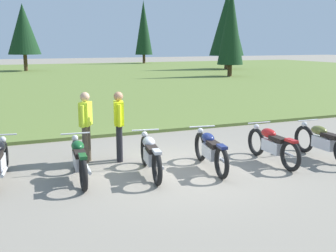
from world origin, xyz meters
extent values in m
plane|color=gray|center=(0.00, 0.00, 0.00)|extent=(140.00, 140.00, 0.00)
cube|color=#5B7033|center=(0.00, 25.85, 0.05)|extent=(80.00, 44.00, 0.10)
cylinder|color=#47331E|center=(18.72, 29.93, 0.75)|extent=(0.36, 0.36, 1.49)
cone|color=#143319|center=(18.72, 29.93, 4.73)|extent=(3.56, 3.56, 6.47)
cylinder|color=#47331E|center=(14.14, 21.53, 0.52)|extent=(0.36, 0.36, 1.05)
cone|color=#143319|center=(14.14, 21.53, 4.10)|extent=(2.08, 2.08, 6.10)
cylinder|color=#47331E|center=(-0.77, 34.82, 0.84)|extent=(0.36, 0.36, 1.69)
cone|color=#143319|center=(-0.77, 34.82, 4.07)|extent=(3.09, 3.09, 4.77)
cylinder|color=#47331E|center=(14.83, 44.67, 0.62)|extent=(0.36, 0.36, 1.25)
cone|color=#143319|center=(14.83, 44.67, 4.71)|extent=(2.28, 2.28, 6.93)
torus|color=black|center=(-3.56, 1.36, 0.35)|extent=(0.21, 0.71, 0.70)
cylinder|color=silver|center=(-3.58, 1.26, 0.86)|extent=(0.62, 0.13, 0.03)
sphere|color=silver|center=(-3.56, 1.38, 0.73)|extent=(0.14, 0.14, 0.14)
cylinder|color=silver|center=(-3.59, 0.35, 0.30)|extent=(0.16, 0.55, 0.07)
torus|color=black|center=(-2.09, 0.90, 0.35)|extent=(0.15, 0.71, 0.70)
torus|color=black|center=(-2.20, -0.50, 0.35)|extent=(0.15, 0.71, 0.70)
cube|color=silver|center=(-2.14, 0.20, 0.40)|extent=(0.25, 0.65, 0.28)
ellipsoid|color=#144C23|center=(-2.13, 0.38, 0.68)|extent=(0.30, 0.50, 0.22)
cube|color=black|center=(-2.16, -0.02, 0.62)|extent=(0.26, 0.50, 0.10)
cube|color=#144C23|center=(-2.20, -0.50, 0.69)|extent=(0.16, 0.33, 0.06)
cylinder|color=silver|center=(-2.10, 0.80, 0.86)|extent=(0.62, 0.08, 0.03)
sphere|color=silver|center=(-2.09, 0.92, 0.73)|extent=(0.14, 0.14, 0.14)
cylinder|color=silver|center=(-2.03, -0.11, 0.30)|extent=(0.11, 0.55, 0.07)
torus|color=black|center=(-0.55, 0.66, 0.35)|extent=(0.21, 0.71, 0.70)
torus|color=black|center=(-0.78, -0.72, 0.35)|extent=(0.21, 0.71, 0.70)
cube|color=silver|center=(-0.67, -0.03, 0.40)|extent=(0.30, 0.66, 0.28)
ellipsoid|color=#B7B7BC|center=(-0.64, 0.15, 0.68)|extent=(0.34, 0.52, 0.22)
cube|color=black|center=(-0.70, -0.25, 0.62)|extent=(0.30, 0.51, 0.10)
cube|color=#B7B7BC|center=(-0.78, -0.72, 0.69)|extent=(0.19, 0.34, 0.06)
cylinder|color=silver|center=(-0.57, 0.56, 0.86)|extent=(0.62, 0.13, 0.03)
sphere|color=silver|center=(-0.55, 0.68, 0.73)|extent=(0.14, 0.14, 0.14)
cylinder|color=silver|center=(-0.58, -0.35, 0.30)|extent=(0.16, 0.55, 0.07)
torus|color=black|center=(0.81, 0.53, 0.35)|extent=(0.20, 0.71, 0.70)
torus|color=black|center=(0.60, -0.86, 0.35)|extent=(0.20, 0.71, 0.70)
cube|color=silver|center=(0.71, -0.17, 0.40)|extent=(0.29, 0.66, 0.28)
ellipsoid|color=navy|center=(0.73, 0.01, 0.68)|extent=(0.33, 0.51, 0.22)
cube|color=black|center=(0.67, -0.38, 0.62)|extent=(0.29, 0.51, 0.10)
cube|color=navy|center=(0.60, -0.86, 0.69)|extent=(0.19, 0.34, 0.06)
cylinder|color=silver|center=(0.80, 0.43, 0.86)|extent=(0.62, 0.13, 0.03)
sphere|color=silver|center=(0.81, 0.55, 0.73)|extent=(0.14, 0.14, 0.14)
cylinder|color=silver|center=(0.80, -0.48, 0.30)|extent=(0.15, 0.55, 0.07)
torus|color=black|center=(2.32, 0.42, 0.35)|extent=(0.13, 0.70, 0.70)
torus|color=black|center=(2.26, -0.98, 0.35)|extent=(0.13, 0.70, 0.70)
cube|color=silver|center=(2.29, -0.28, 0.40)|extent=(0.23, 0.65, 0.28)
ellipsoid|color=#AD1919|center=(2.30, -0.10, 0.68)|extent=(0.28, 0.49, 0.22)
cube|color=black|center=(2.28, -0.50, 0.62)|extent=(0.24, 0.49, 0.10)
cube|color=#AD1919|center=(2.26, -0.98, 0.69)|extent=(0.15, 0.33, 0.06)
cylinder|color=silver|center=(2.32, 0.32, 0.86)|extent=(0.62, 0.06, 0.03)
sphere|color=silver|center=(2.32, 0.44, 0.73)|extent=(0.14, 0.14, 0.14)
cylinder|color=silver|center=(2.42, -0.59, 0.30)|extent=(0.09, 0.55, 0.07)
torus|color=black|center=(3.64, 0.21, 0.35)|extent=(0.10, 0.70, 0.70)
cube|color=silver|center=(3.64, -0.49, 0.40)|extent=(0.20, 0.64, 0.28)
ellipsoid|color=brown|center=(3.64, -0.31, 0.68)|extent=(0.26, 0.48, 0.22)
cube|color=black|center=(3.64, -0.71, 0.62)|extent=(0.22, 0.48, 0.10)
cylinder|color=silver|center=(3.64, 0.11, 0.86)|extent=(0.62, 0.04, 0.03)
sphere|color=silver|center=(3.64, 0.23, 0.73)|extent=(0.14, 0.14, 0.14)
cylinder|color=#4C4233|center=(-1.77, 1.39, 0.44)|extent=(0.14, 0.14, 0.88)
cylinder|color=#4C4233|center=(-1.68, 1.55, 0.44)|extent=(0.14, 0.14, 0.88)
cube|color=#C6E52D|center=(-1.73, 1.47, 1.16)|extent=(0.37, 0.42, 0.56)
sphere|color=tan|center=(-1.73, 1.47, 1.56)|extent=(0.22, 0.22, 0.22)
cylinder|color=#C6E52D|center=(-1.84, 1.27, 1.14)|extent=(0.09, 0.09, 0.52)
cylinder|color=#C6E52D|center=(-1.61, 1.67, 1.14)|extent=(0.09, 0.09, 0.52)
cylinder|color=black|center=(-1.00, 1.17, 0.44)|extent=(0.14, 0.14, 0.88)
cylinder|color=black|center=(-0.97, 1.34, 0.44)|extent=(0.14, 0.14, 0.88)
cube|color=#D8EA19|center=(-0.98, 1.26, 1.16)|extent=(0.29, 0.40, 0.56)
sphere|color=#9E7051|center=(-0.98, 1.26, 1.56)|extent=(0.22, 0.22, 0.22)
cylinder|color=#D8EA19|center=(-1.03, 1.03, 1.14)|extent=(0.09, 0.09, 0.52)
cylinder|color=#D8EA19|center=(-0.93, 1.48, 1.14)|extent=(0.09, 0.09, 0.52)
camera|label=1|loc=(-3.61, -8.10, 2.79)|focal=44.49mm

